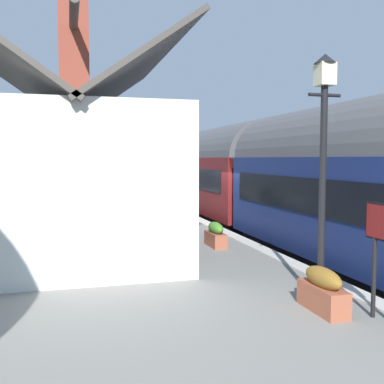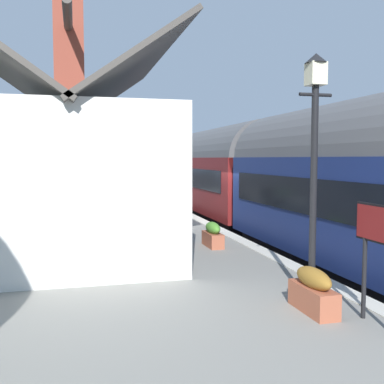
# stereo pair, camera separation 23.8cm
# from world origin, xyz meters

# --- Properties ---
(ground_plane) EXTENTS (160.00, 160.00, 0.00)m
(ground_plane) POSITION_xyz_m (0.00, 0.00, 0.00)
(ground_plane) COLOR #383330
(platform) EXTENTS (32.00, 6.55, 0.81)m
(platform) POSITION_xyz_m (0.00, 4.28, 0.41)
(platform) COLOR gray
(platform) RESTS_ON ground
(platform_edge_coping) EXTENTS (32.00, 0.36, 0.02)m
(platform_edge_coping) POSITION_xyz_m (0.00, 1.18, 0.82)
(platform_edge_coping) COLOR beige
(platform_edge_coping) RESTS_ON platform
(rail_near) EXTENTS (52.00, 0.08, 0.14)m
(rail_near) POSITION_xyz_m (0.00, -1.62, 0.07)
(rail_near) COLOR gray
(rail_near) RESTS_ON ground
(rail_far) EXTENTS (52.00, 0.08, 0.14)m
(rail_far) POSITION_xyz_m (0.00, -0.18, 0.07)
(rail_far) COLOR gray
(rail_far) RESTS_ON ground
(train) EXTENTS (18.89, 2.73, 4.32)m
(train) POSITION_xyz_m (0.19, -0.90, 2.22)
(train) COLOR black
(train) RESTS_ON ground
(station_building) EXTENTS (6.87, 4.39, 5.65)m
(station_building) POSITION_xyz_m (-3.61, 5.45, 2.52)
(station_building) COLOR white
(station_building) RESTS_ON platform
(bench_by_lamp) EXTENTS (1.40, 0.43, 0.88)m
(bench_by_lamp) POSITION_xyz_m (8.37, 3.68, 1.29)
(bench_by_lamp) COLOR brown
(bench_by_lamp) RESTS_ON platform
(bench_platform_end) EXTENTS (1.40, 0.45, 0.88)m
(bench_platform_end) POSITION_xyz_m (3.36, 3.61, 1.29)
(bench_platform_end) COLOR brown
(bench_platform_end) RESTS_ON platform
(bench_mid_platform) EXTENTS (1.41, 0.46, 0.88)m
(bench_mid_platform) POSITION_xyz_m (6.48, 3.59, 1.29)
(bench_mid_platform) COLOR brown
(bench_mid_platform) RESTS_ON platform
(planter_edge_near) EXTENTS (0.91, 0.32, 0.63)m
(planter_edge_near) POSITION_xyz_m (-8.85, 2.17, 1.11)
(planter_edge_near) COLOR #9E5138
(planter_edge_near) RESTS_ON platform
(planter_by_door) EXTENTS (0.56, 0.56, 0.80)m
(planter_by_door) POSITION_xyz_m (10.31, 4.37, 1.22)
(planter_by_door) COLOR #9E5138
(planter_by_door) RESTS_ON platform
(planter_bench_left) EXTENTS (0.87, 0.32, 0.54)m
(planter_bench_left) POSITION_xyz_m (2.59, 6.81, 1.07)
(planter_bench_left) COLOR #9E5138
(planter_bench_left) RESTS_ON platform
(planter_edge_far) EXTENTS (0.88, 0.32, 0.60)m
(planter_edge_far) POSITION_xyz_m (-4.00, 2.15, 1.10)
(planter_edge_far) COLOR #9E5138
(planter_edge_far) RESTS_ON platform
(planter_bench_right) EXTENTS (0.42, 0.42, 0.76)m
(planter_bench_right) POSITION_xyz_m (5.35, 5.29, 1.23)
(planter_bench_right) COLOR black
(planter_bench_right) RESTS_ON platform
(lamp_post_platform) EXTENTS (0.32, 0.50, 3.64)m
(lamp_post_platform) POSITION_xyz_m (-8.57, 2.05, 3.36)
(lamp_post_platform) COLOR black
(lamp_post_platform) RESTS_ON platform
(station_sign_board) EXTENTS (0.96, 0.06, 1.57)m
(station_sign_board) POSITION_xyz_m (-9.54, 1.64, 2.00)
(station_sign_board) COLOR black
(station_sign_board) RESTS_ON platform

